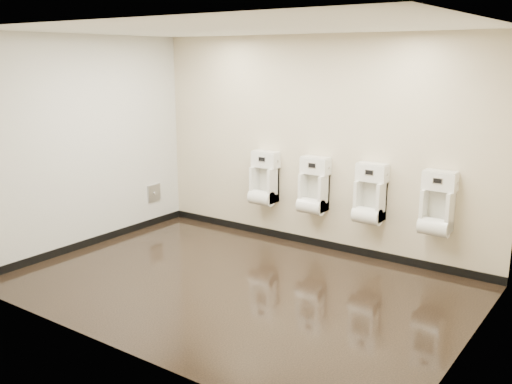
% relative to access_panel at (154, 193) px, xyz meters
% --- Properties ---
extents(ground, '(5.00, 3.50, 0.00)m').
position_rel_access_panel_xyz_m(ground, '(2.48, -1.20, -0.50)').
color(ground, black).
rests_on(ground, ground).
extents(ceiling, '(5.00, 3.50, 0.00)m').
position_rel_access_panel_xyz_m(ceiling, '(2.48, -1.20, 2.30)').
color(ceiling, white).
extents(back_wall, '(5.00, 0.02, 2.80)m').
position_rel_access_panel_xyz_m(back_wall, '(2.48, 0.55, 0.90)').
color(back_wall, beige).
rests_on(back_wall, ground).
extents(front_wall, '(5.00, 0.02, 2.80)m').
position_rel_access_panel_xyz_m(front_wall, '(2.48, -2.95, 0.90)').
color(front_wall, beige).
rests_on(front_wall, ground).
extents(left_wall, '(0.02, 3.50, 2.80)m').
position_rel_access_panel_xyz_m(left_wall, '(-0.02, -1.20, 0.90)').
color(left_wall, beige).
rests_on(left_wall, ground).
extents(right_wall, '(0.02, 3.50, 2.80)m').
position_rel_access_panel_xyz_m(right_wall, '(4.98, -1.20, 0.90)').
color(right_wall, beige).
rests_on(right_wall, ground).
extents(tile_overlay_left, '(0.01, 3.50, 2.80)m').
position_rel_access_panel_xyz_m(tile_overlay_left, '(-0.01, -1.20, 0.90)').
color(tile_overlay_left, silver).
rests_on(tile_overlay_left, ground).
extents(skirting_back, '(5.00, 0.02, 0.10)m').
position_rel_access_panel_xyz_m(skirting_back, '(2.48, 0.54, -0.45)').
color(skirting_back, black).
rests_on(skirting_back, ground).
extents(skirting_left, '(0.02, 3.50, 0.10)m').
position_rel_access_panel_xyz_m(skirting_left, '(-0.01, -1.20, -0.45)').
color(skirting_left, black).
rests_on(skirting_left, ground).
extents(access_panel, '(0.04, 0.25, 0.25)m').
position_rel_access_panel_xyz_m(access_panel, '(0.00, 0.00, 0.00)').
color(access_panel, '#9E9EA3').
rests_on(access_panel, left_wall).
extents(urinal_0, '(0.39, 0.30, 0.73)m').
position_rel_access_panel_xyz_m(urinal_0, '(1.74, 0.42, 0.31)').
color(urinal_0, white).
rests_on(urinal_0, back_wall).
extents(urinal_1, '(0.39, 0.30, 0.73)m').
position_rel_access_panel_xyz_m(urinal_1, '(2.53, 0.42, 0.31)').
color(urinal_1, white).
rests_on(urinal_1, back_wall).
extents(urinal_2, '(0.39, 0.30, 0.73)m').
position_rel_access_panel_xyz_m(urinal_2, '(3.33, 0.42, 0.31)').
color(urinal_2, white).
rests_on(urinal_2, back_wall).
extents(urinal_3, '(0.39, 0.30, 0.73)m').
position_rel_access_panel_xyz_m(urinal_3, '(4.17, 0.42, 0.31)').
color(urinal_3, white).
rests_on(urinal_3, back_wall).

